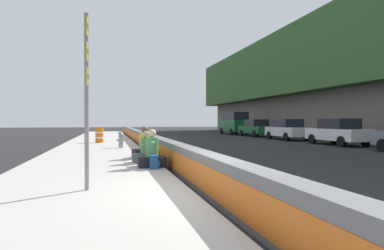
{
  "coord_description": "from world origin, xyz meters",
  "views": [
    {
      "loc": [
        -6.27,
        2.09,
        1.55
      ],
      "look_at": [
        7.42,
        -1.37,
        1.38
      ],
      "focal_mm": 30.88,
      "sensor_mm": 36.0,
      "label": 1
    }
  ],
  "objects_px": {
    "parked_car_far": "(234,123)",
    "seated_person_foreground": "(152,155)",
    "route_sign_post": "(87,87)",
    "construction_barrel": "(99,135)",
    "parked_car_midline": "(256,128)",
    "backpack": "(154,162)",
    "parked_car_fourth": "(287,129)",
    "seated_person_middle": "(146,152)",
    "parked_car_third": "(338,132)",
    "seated_person_rear": "(145,148)",
    "fire_hydrant": "(121,139)"
  },
  "relations": [
    {
      "from": "parked_car_fourth",
      "to": "construction_barrel",
      "type": "bearing_deg",
      "value": 97.41
    },
    {
      "from": "seated_person_middle",
      "to": "fire_hydrant",
      "type": "bearing_deg",
      "value": 5.33
    },
    {
      "from": "parked_car_third",
      "to": "parked_car_fourth",
      "type": "relative_size",
      "value": 1.0
    },
    {
      "from": "fire_hydrant",
      "to": "parked_car_far",
      "type": "xyz_separation_m",
      "value": [
        18.2,
        -13.54,
        0.77
      ]
    },
    {
      "from": "seated_person_foreground",
      "to": "seated_person_middle",
      "type": "relative_size",
      "value": 1.09
    },
    {
      "from": "seated_person_rear",
      "to": "seated_person_middle",
      "type": "bearing_deg",
      "value": 175.28
    },
    {
      "from": "seated_person_foreground",
      "to": "backpack",
      "type": "relative_size",
      "value": 2.91
    },
    {
      "from": "seated_person_rear",
      "to": "parked_car_far",
      "type": "distance_m",
      "value": 26.55
    },
    {
      "from": "seated_person_middle",
      "to": "seated_person_rear",
      "type": "xyz_separation_m",
      "value": [
        1.43,
        -0.12,
        0.04
      ]
    },
    {
      "from": "parked_car_fourth",
      "to": "parked_car_far",
      "type": "xyz_separation_m",
      "value": [
        11.74,
        0.02,
        0.49
      ]
    },
    {
      "from": "route_sign_post",
      "to": "seated_person_foreground",
      "type": "xyz_separation_m",
      "value": [
        3.11,
        -1.72,
        -1.73
      ]
    },
    {
      "from": "parked_car_midline",
      "to": "seated_person_middle",
      "type": "bearing_deg",
      "value": 145.58
    },
    {
      "from": "construction_barrel",
      "to": "parked_car_far",
      "type": "relative_size",
      "value": 0.19
    },
    {
      "from": "seated_person_rear",
      "to": "construction_barrel",
      "type": "height_order",
      "value": "seated_person_rear"
    },
    {
      "from": "parked_car_midline",
      "to": "parked_car_far",
      "type": "height_order",
      "value": "parked_car_far"
    },
    {
      "from": "parked_car_fourth",
      "to": "seated_person_middle",
      "type": "bearing_deg",
      "value": 134.96
    },
    {
      "from": "parked_car_far",
      "to": "seated_person_foreground",
      "type": "bearing_deg",
      "value": 153.52
    },
    {
      "from": "seated_person_foreground",
      "to": "parked_car_third",
      "type": "distance_m",
      "value": 15.25
    },
    {
      "from": "seated_person_foreground",
      "to": "parked_car_midline",
      "type": "bearing_deg",
      "value": -32.74
    },
    {
      "from": "parked_car_midline",
      "to": "parked_car_far",
      "type": "relative_size",
      "value": 0.89
    },
    {
      "from": "route_sign_post",
      "to": "parked_car_far",
      "type": "xyz_separation_m",
      "value": [
        28.93,
        -14.58,
        -0.88
      ]
    },
    {
      "from": "route_sign_post",
      "to": "parked_car_far",
      "type": "height_order",
      "value": "route_sign_post"
    },
    {
      "from": "seated_person_middle",
      "to": "parked_car_midline",
      "type": "relative_size",
      "value": 0.23
    },
    {
      "from": "parked_car_third",
      "to": "parked_car_fourth",
      "type": "height_order",
      "value": "same"
    },
    {
      "from": "seated_person_middle",
      "to": "parked_car_midline",
      "type": "height_order",
      "value": "parked_car_midline"
    },
    {
      "from": "route_sign_post",
      "to": "parked_car_far",
      "type": "distance_m",
      "value": 32.41
    },
    {
      "from": "seated_person_rear",
      "to": "parked_car_midline",
      "type": "xyz_separation_m",
      "value": [
        17.55,
        -12.89,
        0.35
      ]
    },
    {
      "from": "parked_car_third",
      "to": "parked_car_midline",
      "type": "height_order",
      "value": "same"
    },
    {
      "from": "backpack",
      "to": "parked_car_fourth",
      "type": "distance_m",
      "value": 19.43
    },
    {
      "from": "parked_car_third",
      "to": "parked_car_midline",
      "type": "bearing_deg",
      "value": 0.11
    },
    {
      "from": "parked_car_third",
      "to": "route_sign_post",
      "type": "bearing_deg",
      "value": 127.18
    },
    {
      "from": "route_sign_post",
      "to": "construction_barrel",
      "type": "height_order",
      "value": "route_sign_post"
    },
    {
      "from": "parked_car_midline",
      "to": "seated_person_foreground",
      "type": "bearing_deg",
      "value": 147.26
    },
    {
      "from": "route_sign_post",
      "to": "fire_hydrant",
      "type": "xyz_separation_m",
      "value": [
        10.72,
        -1.05,
        -1.65
      ]
    },
    {
      "from": "seated_person_middle",
      "to": "parked_car_far",
      "type": "relative_size",
      "value": 0.21
    },
    {
      "from": "fire_hydrant",
      "to": "parked_car_fourth",
      "type": "distance_m",
      "value": 15.02
    },
    {
      "from": "seated_person_foreground",
      "to": "parked_car_third",
      "type": "relative_size",
      "value": 0.26
    },
    {
      "from": "parked_car_third",
      "to": "parked_car_far",
      "type": "distance_m",
      "value": 17.8
    },
    {
      "from": "seated_person_rear",
      "to": "parked_car_third",
      "type": "relative_size",
      "value": 0.27
    },
    {
      "from": "route_sign_post",
      "to": "parked_car_fourth",
      "type": "bearing_deg",
      "value": -40.35
    },
    {
      "from": "route_sign_post",
      "to": "backpack",
      "type": "height_order",
      "value": "route_sign_post"
    },
    {
      "from": "seated_person_foreground",
      "to": "seated_person_rear",
      "type": "height_order",
      "value": "seated_person_rear"
    },
    {
      "from": "backpack",
      "to": "fire_hydrant",
      "type": "bearing_deg",
      "value": 4.73
    },
    {
      "from": "route_sign_post",
      "to": "parked_car_third",
      "type": "xyz_separation_m",
      "value": [
        11.14,
        -14.68,
        -1.37
      ]
    },
    {
      "from": "seated_person_rear",
      "to": "parked_car_midline",
      "type": "bearing_deg",
      "value": -36.3
    },
    {
      "from": "seated_person_middle",
      "to": "parked_car_third",
      "type": "distance_m",
      "value": 14.74
    },
    {
      "from": "parked_car_midline",
      "to": "backpack",
      "type": "bearing_deg",
      "value": 147.83
    },
    {
      "from": "parked_car_fourth",
      "to": "parked_car_midline",
      "type": "height_order",
      "value": "same"
    },
    {
      "from": "fire_hydrant",
      "to": "seated_person_foreground",
      "type": "xyz_separation_m",
      "value": [
        -7.61,
        -0.67,
        -0.08
      ]
    },
    {
      "from": "parked_car_far",
      "to": "route_sign_post",
      "type": "bearing_deg",
      "value": 153.25
    }
  ]
}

